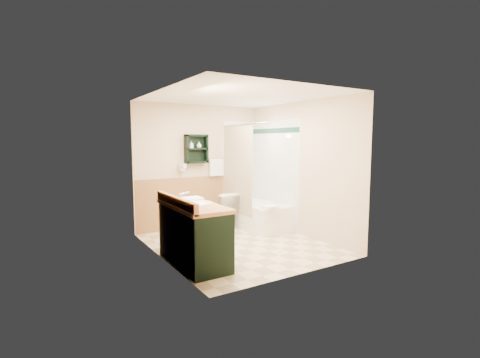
% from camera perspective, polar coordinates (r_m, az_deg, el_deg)
% --- Properties ---
extents(floor, '(3.00, 3.00, 0.00)m').
position_cam_1_polar(floor, '(5.82, -0.17, -10.72)').
color(floor, beige).
rests_on(floor, ground).
extents(back_wall, '(2.60, 0.04, 2.40)m').
position_cam_1_polar(back_wall, '(6.93, -6.78, 2.08)').
color(back_wall, beige).
rests_on(back_wall, ground).
extents(left_wall, '(0.04, 3.00, 2.40)m').
position_cam_1_polar(left_wall, '(5.03, -13.10, 0.41)').
color(left_wall, beige).
rests_on(left_wall, ground).
extents(right_wall, '(0.04, 3.00, 2.40)m').
position_cam_1_polar(right_wall, '(6.38, 9.99, 1.67)').
color(right_wall, beige).
rests_on(right_wall, ground).
extents(ceiling, '(2.60, 3.00, 0.04)m').
position_cam_1_polar(ceiling, '(5.61, -0.18, 13.64)').
color(ceiling, white).
rests_on(ceiling, back_wall).
extents(wainscot_left, '(2.98, 2.98, 1.00)m').
position_cam_1_polar(wainscot_left, '(5.16, -12.54, -7.33)').
color(wainscot_left, '#B27C48').
rests_on(wainscot_left, left_wall).
extents(wainscot_back, '(2.58, 2.58, 1.00)m').
position_cam_1_polar(wainscot_back, '(6.98, -6.58, -3.68)').
color(wainscot_back, '#B27C48').
rests_on(wainscot_back, back_wall).
extents(mirror_frame, '(1.30, 1.30, 1.00)m').
position_cam_1_polar(mirror_frame, '(4.51, -10.34, 3.64)').
color(mirror_frame, olive).
rests_on(mirror_frame, left_wall).
extents(mirror_glass, '(1.20, 1.20, 0.90)m').
position_cam_1_polar(mirror_glass, '(4.51, -10.29, 3.64)').
color(mirror_glass, white).
rests_on(mirror_glass, left_wall).
extents(tile_right, '(1.50, 1.50, 2.10)m').
position_cam_1_polar(tile_right, '(6.94, 5.60, 0.86)').
color(tile_right, white).
rests_on(tile_right, right_wall).
extents(tile_back, '(0.95, 0.95, 2.10)m').
position_cam_1_polar(tile_back, '(7.39, 0.61, 1.21)').
color(tile_back, white).
rests_on(tile_back, back_wall).
extents(tile_accent, '(1.50, 1.50, 0.10)m').
position_cam_1_polar(tile_accent, '(6.91, 5.60, 7.89)').
color(tile_accent, '#13432F').
rests_on(tile_accent, right_wall).
extents(wall_shelf, '(0.45, 0.15, 0.55)m').
position_cam_1_polar(wall_shelf, '(6.76, -7.17, 4.94)').
color(wall_shelf, black).
rests_on(wall_shelf, back_wall).
extents(hair_dryer, '(0.10, 0.24, 0.18)m').
position_cam_1_polar(hair_dryer, '(6.68, -9.56, 1.88)').
color(hair_dryer, silver).
rests_on(hair_dryer, back_wall).
extents(towel_bar, '(0.40, 0.06, 0.40)m').
position_cam_1_polar(towel_bar, '(7.01, -3.95, 3.38)').
color(towel_bar, white).
rests_on(towel_bar, back_wall).
extents(curtain_rod, '(0.03, 1.60, 0.03)m').
position_cam_1_polar(curtain_rod, '(6.49, 0.35, 8.91)').
color(curtain_rod, silver).
rests_on(curtain_rod, back_wall).
extents(shower_curtain, '(1.05, 1.05, 1.70)m').
position_cam_1_polar(shower_curtain, '(6.66, -0.46, 1.52)').
color(shower_curtain, beige).
rests_on(shower_curtain, curtain_rod).
extents(vanity, '(0.59, 1.32, 0.84)m').
position_cam_1_polar(vanity, '(4.89, -7.59, -8.95)').
color(vanity, black).
rests_on(vanity, ground).
extents(bathtub, '(0.73, 1.50, 0.49)m').
position_cam_1_polar(bathtub, '(6.95, 2.62, -5.85)').
color(bathtub, white).
rests_on(bathtub, ground).
extents(toilet, '(0.46, 0.74, 0.69)m').
position_cam_1_polar(toilet, '(6.86, -3.14, -5.12)').
color(toilet, white).
rests_on(toilet, ground).
extents(counter_towel, '(0.31, 0.24, 0.04)m').
position_cam_1_polar(counter_towel, '(5.11, -8.05, -3.24)').
color(counter_towel, white).
rests_on(counter_towel, vanity).
extents(vanity_book, '(0.15, 0.05, 0.20)m').
position_cam_1_polar(vanity_book, '(5.06, -11.11, -2.47)').
color(vanity_book, black).
rests_on(vanity_book, vanity).
extents(tub_towel, '(0.25, 0.21, 0.07)m').
position_cam_1_polar(tub_towel, '(6.20, 4.96, -4.71)').
color(tub_towel, white).
rests_on(tub_towel, bathtub).
extents(soap_bottle_a, '(0.09, 0.14, 0.06)m').
position_cam_1_polar(soap_bottle_a, '(6.71, -8.02, 5.31)').
color(soap_bottle_a, white).
rests_on(soap_bottle_a, wall_shelf).
extents(soap_bottle_b, '(0.12, 0.14, 0.09)m').
position_cam_1_polar(soap_bottle_b, '(6.78, -6.75, 5.46)').
color(soap_bottle_b, white).
rests_on(soap_bottle_b, wall_shelf).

